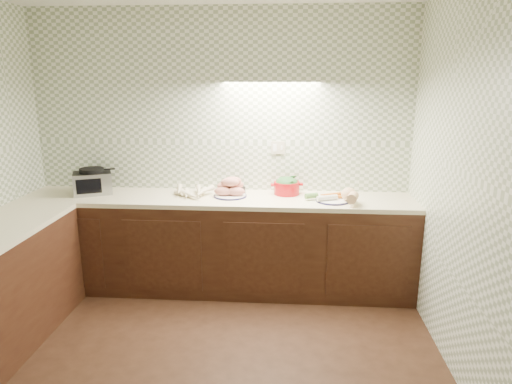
# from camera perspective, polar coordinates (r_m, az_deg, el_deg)

# --- Properties ---
(room) EXTENTS (3.60, 3.60, 2.60)m
(room) POSITION_cam_1_polar(r_m,az_deg,el_deg) (2.62, -10.38, 6.16)
(room) COLOR black
(room) RESTS_ON ground
(counter) EXTENTS (3.60, 3.60, 0.90)m
(counter) POSITION_cam_1_polar(r_m,az_deg,el_deg) (3.79, -17.14, -10.25)
(counter) COLOR black
(counter) RESTS_ON ground
(toaster_oven) EXTENTS (0.42, 0.38, 0.24)m
(toaster_oven) POSITION_cam_1_polar(r_m,az_deg,el_deg) (4.57, -19.75, 1.21)
(toaster_oven) COLOR black
(toaster_oven) RESTS_ON counter
(parsnip_pile) EXTENTS (0.44, 0.45, 0.08)m
(parsnip_pile) POSITION_cam_1_polar(r_m,az_deg,el_deg) (4.24, -7.92, -0.16)
(parsnip_pile) COLOR beige
(parsnip_pile) RESTS_ON counter
(sweet_potato_plate) EXTENTS (0.31, 0.31, 0.18)m
(sweet_potato_plate) POSITION_cam_1_polar(r_m,az_deg,el_deg) (4.22, -3.24, 0.43)
(sweet_potato_plate) COLOR #14123C
(sweet_potato_plate) RESTS_ON counter
(onion_bowl) EXTENTS (0.16, 0.16, 0.12)m
(onion_bowl) POSITION_cam_1_polar(r_m,az_deg,el_deg) (4.32, -2.42, 0.43)
(onion_bowl) COLOR black
(onion_bowl) RESTS_ON counter
(dutch_oven) EXTENTS (0.30, 0.28, 0.17)m
(dutch_oven) POSITION_cam_1_polar(r_m,az_deg,el_deg) (4.29, 3.86, 0.79)
(dutch_oven) COLOR #AF0C13
(dutch_oven) RESTS_ON counter
(veg_plate) EXTENTS (0.50, 0.34, 0.14)m
(veg_plate) POSITION_cam_1_polar(r_m,az_deg,el_deg) (4.09, 10.39, -0.55)
(veg_plate) COLOR #14123C
(veg_plate) RESTS_ON counter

